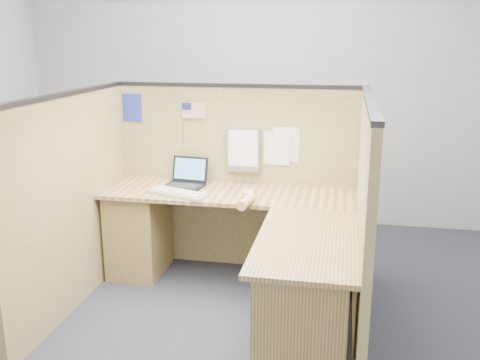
% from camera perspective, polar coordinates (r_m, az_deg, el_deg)
% --- Properties ---
extents(floor, '(5.00, 5.00, 0.00)m').
position_cam_1_polar(floor, '(3.80, -3.48, -14.77)').
color(floor, '#21222F').
rests_on(floor, ground).
extents(wall_back, '(5.00, 0.00, 5.00)m').
position_cam_1_polar(wall_back, '(5.52, 2.29, 9.97)').
color(wall_back, '#B0B4B6').
rests_on(wall_back, floor).
extents(cubicle_partitions, '(2.06, 1.83, 1.53)m').
position_cam_1_polar(cubicle_partitions, '(3.87, -2.07, -1.75)').
color(cubicle_partitions, olive).
rests_on(cubicle_partitions, floor).
extents(l_desk, '(1.95, 1.75, 0.73)m').
position_cam_1_polar(l_desk, '(3.83, 0.20, -7.88)').
color(l_desk, brown).
rests_on(l_desk, floor).
extents(laptop, '(0.32, 0.31, 0.22)m').
position_cam_1_polar(laptop, '(4.31, -5.79, 0.13)').
color(laptop, black).
rests_on(laptop, l_desk).
extents(keyboard, '(0.51, 0.32, 0.03)m').
position_cam_1_polar(keyboard, '(4.06, -6.72, -1.39)').
color(keyboard, tan).
rests_on(keyboard, l_desk).
extents(mouse, '(0.12, 0.09, 0.04)m').
position_cam_1_polar(mouse, '(3.95, 1.01, -1.64)').
color(mouse, '#B8B9BD').
rests_on(mouse, l_desk).
extents(hand_forearm, '(0.11, 0.37, 0.08)m').
position_cam_1_polar(hand_forearm, '(3.82, 0.80, -2.00)').
color(hand_forearm, tan).
rests_on(hand_forearm, l_desk).
extents(blue_poster, '(0.17, 0.02, 0.23)m').
position_cam_1_polar(blue_poster, '(4.54, -11.46, 7.56)').
color(blue_poster, '#212E9A').
rests_on(blue_poster, cubicle_partitions).
extents(american_flag, '(0.20, 0.01, 0.34)m').
position_cam_1_polar(american_flag, '(4.36, -5.24, 7.24)').
color(american_flag, olive).
rests_on(american_flag, cubicle_partitions).
extents(file_holder, '(0.27, 0.05, 0.35)m').
position_cam_1_polar(file_holder, '(4.29, 0.36, 3.21)').
color(file_holder, slate).
rests_on(file_holder, cubicle_partitions).
extents(paper_left, '(0.22, 0.02, 0.28)m').
position_cam_1_polar(paper_left, '(4.26, 4.96, 3.80)').
color(paper_left, white).
rests_on(paper_left, cubicle_partitions).
extents(paper_right, '(0.21, 0.02, 0.27)m').
position_cam_1_polar(paper_right, '(4.27, 3.92, 3.40)').
color(paper_right, white).
rests_on(paper_right, cubicle_partitions).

